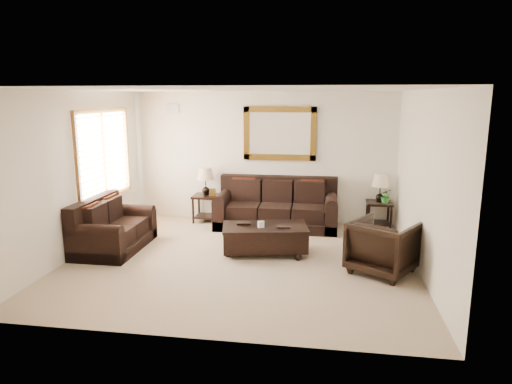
% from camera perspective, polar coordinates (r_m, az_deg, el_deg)
% --- Properties ---
extents(room, '(5.51, 5.01, 2.71)m').
position_cam_1_polar(room, '(7.13, -1.98, 1.78)').
color(room, tan).
rests_on(room, ground).
extents(window, '(0.07, 1.96, 1.66)m').
position_cam_1_polar(window, '(8.83, -18.41, 4.44)').
color(window, white).
rests_on(window, room).
extents(mirror, '(1.50, 0.06, 1.10)m').
position_cam_1_polar(mirror, '(9.44, 2.98, 7.30)').
color(mirror, '#49290E').
rests_on(mirror, room).
extents(air_vent, '(0.25, 0.02, 0.18)m').
position_cam_1_polar(air_vent, '(9.91, -10.34, 10.24)').
color(air_vent, '#999999').
rests_on(air_vent, room).
extents(sofa, '(2.41, 1.04, 0.99)m').
position_cam_1_polar(sofa, '(9.25, 2.61, -2.17)').
color(sofa, black).
rests_on(sofa, room).
extents(loveseat, '(0.94, 1.58, 0.89)m').
position_cam_1_polar(loveseat, '(8.29, -17.65, -4.60)').
color(loveseat, black).
rests_on(loveseat, room).
extents(end_table_left, '(0.52, 0.52, 1.15)m').
position_cam_1_polar(end_table_left, '(9.60, -6.29, 0.68)').
color(end_table_left, black).
rests_on(end_table_left, room).
extents(end_table_right, '(0.50, 0.50, 1.09)m').
position_cam_1_polar(end_table_right, '(9.37, 15.22, -0.18)').
color(end_table_right, black).
rests_on(end_table_right, room).
extents(coffee_table, '(1.52, 1.01, 0.60)m').
position_cam_1_polar(coffee_table, '(7.70, 1.12, -5.53)').
color(coffee_table, black).
rests_on(coffee_table, room).
extents(armchair, '(1.16, 1.14, 0.89)m').
position_cam_1_polar(armchair, '(7.08, 15.63, -6.29)').
color(armchair, black).
rests_on(armchair, floor).
extents(potted_plant, '(0.34, 0.36, 0.23)m').
position_cam_1_polar(potted_plant, '(9.31, 15.92, -0.65)').
color(potted_plant, '#226121').
rests_on(potted_plant, end_table_right).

